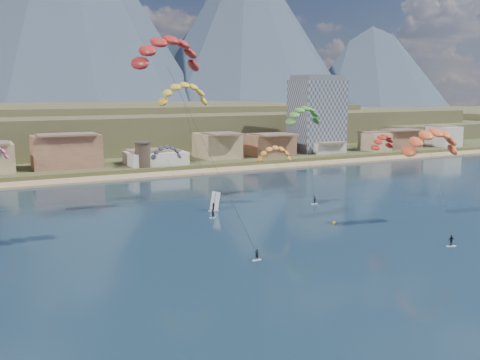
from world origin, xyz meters
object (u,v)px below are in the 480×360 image
object	(u,v)px
kitesurfer_green	(304,113)
buoy	(334,223)
kitesurfer_yellow	(184,91)
kitesurfer_red	(167,48)
kitesurfer_orange	(432,138)
watchtower	(143,154)
windsurfer	(214,205)
apartment_tower	(317,114)

from	to	relation	value
kitesurfer_green	buoy	size ratio (longest dim) A/B	36.08
kitesurfer_yellow	kitesurfer_green	distance (m)	35.14
kitesurfer_red	kitesurfer_orange	world-z (taller)	kitesurfer_red
watchtower	windsurfer	distance (m)	64.23
kitesurfer_red	windsurfer	xyz separation A→B (m)	(18.62, 23.57, -32.53)
apartment_tower	kitesurfer_green	world-z (taller)	apartment_tower
watchtower	windsurfer	xyz separation A→B (m)	(-2.52, -63.99, -4.98)
watchtower	kitesurfer_red	distance (m)	94.20
watchtower	buoy	bearing A→B (deg)	-80.20
apartment_tower	kitesurfer_yellow	xyz separation A→B (m)	(-88.15, -74.57, 9.34)
windsurfer	buoy	bearing A→B (deg)	-51.69
kitesurfer_yellow	kitesurfer_red	bearing A→B (deg)	-115.70
kitesurfer_yellow	kitesurfer_orange	size ratio (longest dim) A/B	1.29
kitesurfer_red	kitesurfer_green	size ratio (longest dim) A/B	1.52
kitesurfer_green	buoy	distance (m)	37.98
apartment_tower	kitesurfer_yellow	distance (m)	115.83
kitesurfer_yellow	kitesurfer_orange	xyz separation A→B (m)	(39.38, -34.75, -9.35)
kitesurfer_yellow	windsurfer	distance (m)	26.60
watchtower	kitesurfer_orange	world-z (taller)	kitesurfer_orange
kitesurfer_orange	apartment_tower	bearing A→B (deg)	65.96
kitesurfer_orange	kitesurfer_red	bearing A→B (deg)	171.58
windsurfer	buoy	xyz separation A→B (m)	(17.37, -21.98, -1.27)
kitesurfer_red	kitesurfer_orange	size ratio (longest dim) A/B	1.63
kitesurfer_orange	windsurfer	xyz separation A→B (m)	(-33.76, 31.33, -16.43)
buoy	kitesurfer_yellow	bearing A→B (deg)	132.15
apartment_tower	windsurfer	xyz separation A→B (m)	(-82.52, -77.99, -16.43)
apartment_tower	windsurfer	distance (m)	114.72
kitesurfer_green	buoy	world-z (taller)	kitesurfer_green
apartment_tower	kitesurfer_green	size ratio (longest dim) A/B	1.28
apartment_tower	kitesurfer_orange	xyz separation A→B (m)	(-48.76, -109.31, -0.00)
kitesurfer_red	windsurfer	distance (m)	44.28
watchtower	buoy	xyz separation A→B (m)	(14.85, -85.97, -6.25)
watchtower	kitesurfer_yellow	world-z (taller)	kitesurfer_yellow
watchtower	kitesurfer_yellow	xyz separation A→B (m)	(-8.15, -60.57, 20.79)
windsurfer	apartment_tower	bearing A→B (deg)	43.38
windsurfer	buoy	size ratio (longest dim) A/B	6.33
watchtower	kitesurfer_orange	distance (m)	100.95
kitesurfer_green	windsurfer	xyz separation A→B (m)	(-28.83, -7.27, -20.07)
apartment_tower	buoy	bearing A→B (deg)	-123.09
kitesurfer_green	buoy	bearing A→B (deg)	-111.41
watchtower	kitesurfer_green	world-z (taller)	kitesurfer_green
windsurfer	kitesurfer_yellow	bearing A→B (deg)	148.70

